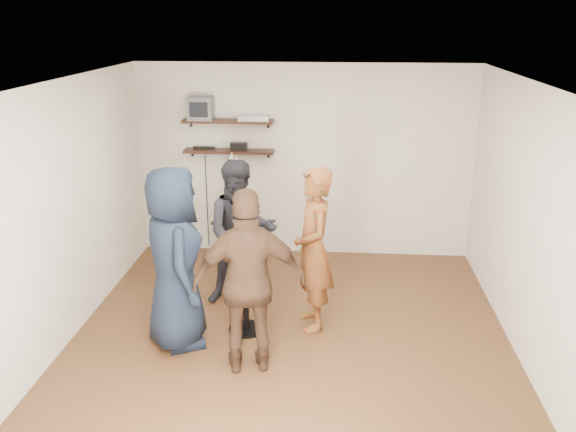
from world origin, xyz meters
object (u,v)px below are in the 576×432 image
object	(u,v)px
person_plaid	(313,250)
person_dark	(241,233)
side_table	(234,226)
crt_monitor	(201,108)
drinks_table	(245,281)
dvd_deck	(254,118)
person_brown	(249,282)
person_navy	(174,259)
radio	(239,146)

from	to	relation	value
person_plaid	person_dark	bearing A→B (deg)	-136.40
side_table	person_dark	world-z (taller)	person_dark
crt_monitor	person_plaid	world-z (taller)	crt_monitor
drinks_table	person_plaid	bearing A→B (deg)	14.47
dvd_deck	person_plaid	world-z (taller)	dvd_deck
side_table	drinks_table	bearing A→B (deg)	-77.31
drinks_table	person_brown	xyz separation A→B (m)	(0.15, -0.70, 0.31)
person_navy	drinks_table	bearing A→B (deg)	-90.00
person_brown	drinks_table	bearing A→B (deg)	-90.00
radio	side_table	world-z (taller)	radio
drinks_table	radio	bearing A→B (deg)	100.12
crt_monitor	side_table	bearing A→B (deg)	-22.43
crt_monitor	dvd_deck	distance (m)	0.71
drinks_table	person_navy	size ratio (longest dim) A/B	0.48
person_plaid	person_brown	xyz separation A→B (m)	(-0.54, -0.88, 0.01)
crt_monitor	radio	size ratio (longest dim) A/B	1.45
side_table	person_plaid	size ratio (longest dim) A/B	0.33
person_plaid	person_dark	distance (m)	0.99
crt_monitor	drinks_table	world-z (taller)	crt_monitor
person_dark	side_table	bearing A→B (deg)	91.57
radio	person_brown	world-z (taller)	person_brown
drinks_table	side_table	bearing A→B (deg)	102.69
radio	side_table	distance (m)	1.08
person_dark	person_navy	bearing A→B (deg)	-128.51
person_dark	person_brown	world-z (taller)	person_brown
dvd_deck	person_brown	xyz separation A→B (m)	(0.33, -2.89, -1.02)
dvd_deck	person_plaid	size ratio (longest dim) A/B	0.23
crt_monitor	person_brown	distance (m)	3.27
person_navy	person_brown	size ratio (longest dim) A/B	1.05
side_table	person_brown	distance (m)	2.81
radio	person_dark	size ratio (longest dim) A/B	0.13
dvd_deck	person_plaid	bearing A→B (deg)	-66.54
crt_monitor	radio	xyz separation A→B (m)	(0.49, 0.00, -0.50)
person_plaid	dvd_deck	bearing A→B (deg)	-171.01
radio	person_brown	xyz separation A→B (m)	(0.54, -2.89, -0.64)
side_table	person_brown	size ratio (longest dim) A/B	0.33
radio	drinks_table	xyz separation A→B (m)	(0.39, -2.19, -0.95)
side_table	person_dark	xyz separation A→B (m)	(0.31, -1.31, 0.38)
dvd_deck	drinks_table	world-z (taller)	dvd_deck
side_table	person_dark	bearing A→B (deg)	-76.77
dvd_deck	person_navy	world-z (taller)	dvd_deck
crt_monitor	side_table	size ratio (longest dim) A/B	0.55
person_navy	dvd_deck	bearing A→B (deg)	-35.31
dvd_deck	person_plaid	xyz separation A→B (m)	(0.87, -2.01, -1.03)
dvd_deck	drinks_table	bearing A→B (deg)	-85.27
radio	side_table	xyz separation A→B (m)	(-0.06, -0.18, -1.06)
person_plaid	person_navy	world-z (taller)	person_navy
radio	person_plaid	bearing A→B (deg)	-61.70
radio	person_brown	distance (m)	3.01
radio	person_navy	distance (m)	2.57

